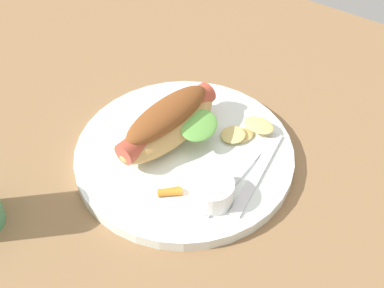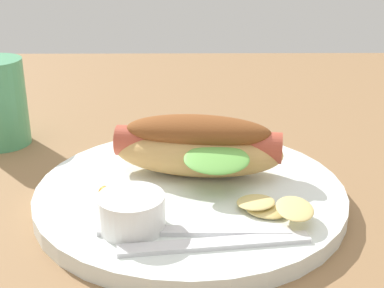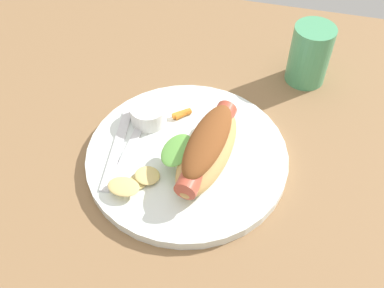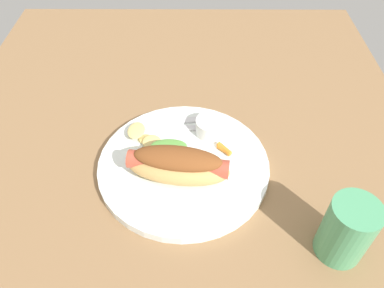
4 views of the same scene
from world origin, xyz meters
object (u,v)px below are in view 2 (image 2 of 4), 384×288
object	(u,v)px
plate	(190,195)
fork	(199,231)
knife	(215,244)
chips_pile	(274,207)
carrot_garnish	(112,196)
sauce_ramekin	(132,212)
hot_dog	(195,146)

from	to	relation	value
plate	fork	distance (cm)	8.22
knife	plate	bearing A→B (deg)	-86.84
knife	chips_pile	size ratio (longest dim) A/B	2.32
knife	carrot_garnish	size ratio (longest dim) A/B	5.13
sauce_ramekin	fork	distance (cm)	5.62
carrot_garnish	plate	bearing A→B (deg)	-69.75
plate	sauce_ramekin	world-z (taller)	sauce_ramekin
carrot_garnish	chips_pile	bearing A→B (deg)	-100.74
hot_dog	chips_pile	xyz separation A→B (cm)	(-8.29, -6.56, -2.21)
sauce_ramekin	carrot_garnish	world-z (taller)	sauce_ramekin
fork	chips_pile	xyz separation A→B (cm)	(2.89, -6.43, 0.56)
hot_dog	carrot_garnish	world-z (taller)	hot_dog
hot_dog	sauce_ramekin	bearing A→B (deg)	71.04
sauce_ramekin	fork	bearing A→B (deg)	-99.48
sauce_ramekin	carrot_garnish	xyz separation A→B (cm)	(4.65, 2.22, -1.01)
plate	knife	xyz separation A→B (cm)	(-9.96, -1.85, 0.98)
hot_dog	knife	bearing A→B (deg)	104.17
fork	chips_pile	bearing A→B (deg)	-154.70
plate	chips_pile	bearing A→B (deg)	-126.68
chips_pile	hot_dog	bearing A→B (deg)	38.36
fork	sauce_ramekin	bearing A→B (deg)	-8.35
knife	chips_pile	world-z (taller)	chips_pile
plate	hot_dog	world-z (taller)	hot_dog
chips_pile	carrot_garnish	size ratio (longest dim) A/B	2.21
sauce_ramekin	plate	bearing A→B (deg)	-33.50
hot_dog	sauce_ramekin	size ratio (longest dim) A/B	3.16
plate	fork	bearing A→B (deg)	-175.66
plate	hot_dog	bearing A→B (deg)	-9.06
sauce_ramekin	chips_pile	size ratio (longest dim) A/B	0.84
knife	chips_pile	xyz separation A→B (cm)	(4.71, -5.20, 0.58)
knife	carrot_garnish	world-z (taller)	carrot_garnish
hot_dog	fork	xyz separation A→B (cm)	(-11.18, -0.13, -2.77)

